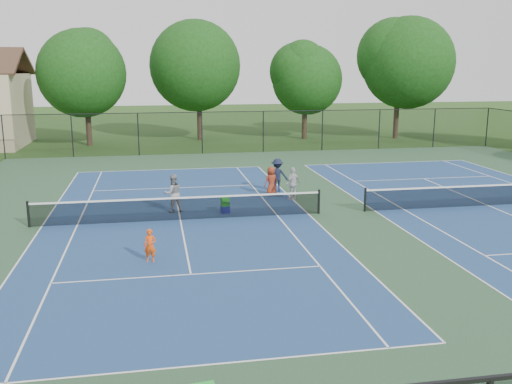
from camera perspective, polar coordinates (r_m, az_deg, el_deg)
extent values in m
plane|color=#234716|center=(25.14, 8.57, -2.05)|extent=(140.00, 140.00, 0.00)
cube|color=#2C4E2F|center=(25.14, 8.57, -2.04)|extent=(36.00, 36.00, 0.01)
cube|color=navy|center=(23.86, -7.58, -2.79)|extent=(10.97, 23.77, 0.00)
cube|color=white|center=(35.46, -8.54, 2.25)|extent=(10.97, 0.06, 0.00)
cube|color=white|center=(12.80, -4.79, -16.83)|extent=(10.97, 0.06, 0.00)
cube|color=white|center=(24.27, -20.64, -3.24)|extent=(0.06, 23.77, 0.00)
cube|color=white|center=(24.70, 5.24, -2.19)|extent=(0.06, 23.77, 0.00)
cube|color=white|center=(24.05, -17.43, -3.14)|extent=(0.06, 23.77, 0.00)
cube|color=white|center=(24.38, 2.13, -2.35)|extent=(0.06, 23.77, 0.00)
cube|color=white|center=(30.08, -8.19, 0.41)|extent=(8.23, 0.06, 0.00)
cube|color=white|center=(17.78, -6.53, -8.18)|extent=(8.23, 0.06, 0.00)
cube|color=white|center=(23.86, -7.58, -2.78)|extent=(0.06, 12.80, 0.00)
cylinder|color=black|center=(24.23, -21.82, -2.08)|extent=(0.10, 0.10, 1.07)
cylinder|color=black|center=(24.70, 6.30, -0.97)|extent=(0.10, 0.10, 1.07)
cube|color=black|center=(23.75, -7.61, -1.72)|extent=(11.90, 0.01, 0.90)
cube|color=white|center=(23.63, -7.64, -0.59)|extent=(11.90, 0.04, 0.07)
cube|color=navy|center=(28.16, 22.19, -1.26)|extent=(10.97, 23.77, 0.00)
cube|color=white|center=(38.48, 12.80, 2.88)|extent=(10.97, 0.06, 0.00)
cube|color=white|center=(25.66, 11.78, -1.85)|extent=(0.06, 23.77, 0.00)
cube|color=white|center=(26.20, 14.56, -1.69)|extent=(0.06, 23.77, 0.00)
cube|color=white|center=(33.59, 16.42, 1.30)|extent=(8.23, 0.06, 0.00)
cube|color=white|center=(28.16, 22.19, -1.25)|extent=(0.06, 12.80, 0.00)
cylinder|color=black|center=(25.37, 10.86, -0.76)|extent=(0.10, 0.10, 1.07)
cube|color=black|center=(28.06, 22.27, -0.34)|extent=(11.90, 0.01, 0.90)
cube|color=white|center=(27.96, 22.35, 0.61)|extent=(11.90, 0.04, 0.07)
cylinder|color=black|center=(42.48, -23.95, 5.03)|extent=(0.08, 0.08, 3.00)
cylinder|color=black|center=(41.65, -17.91, 5.37)|extent=(0.08, 0.08, 3.00)
cylinder|color=black|center=(41.29, -11.68, 5.66)|extent=(0.08, 0.08, 3.00)
cylinder|color=black|center=(41.43, -5.42, 5.89)|extent=(0.08, 0.08, 3.00)
cylinder|color=black|center=(42.04, 0.73, 6.04)|extent=(0.08, 0.08, 3.00)
cylinder|color=black|center=(43.12, 6.65, 6.12)|extent=(0.08, 0.08, 3.00)
cylinder|color=black|center=(44.63, 12.22, 6.14)|extent=(0.08, 0.08, 3.00)
cylinder|color=black|center=(46.53, 17.38, 6.11)|extent=(0.08, 0.08, 3.00)
cylinder|color=black|center=(48.77, 22.10, 6.03)|extent=(0.08, 0.08, 3.00)
cube|color=black|center=(42.04, 0.73, 6.04)|extent=(36.00, 0.01, 3.00)
cube|color=black|center=(41.90, 0.74, 8.08)|extent=(36.00, 0.05, 0.05)
cylinder|color=#2D2116|center=(47.47, -16.42, 6.76)|extent=(0.44, 0.44, 3.78)
sphere|color=#15390F|center=(47.27, -16.71, 11.29)|extent=(6.80, 6.80, 6.80)
sphere|color=#15390F|center=(47.27, -16.76, 12.09)|extent=(5.58, 5.58, 5.58)
sphere|color=#15390F|center=(47.27, -16.81, 12.90)|extent=(4.35, 4.35, 4.35)
cylinder|color=#2D2116|center=(49.34, -5.66, 7.62)|extent=(0.44, 0.44, 4.14)
sphere|color=#15390F|center=(49.16, -5.77, 12.45)|extent=(7.60, 7.60, 7.60)
sphere|color=#15390F|center=(49.17, -5.79, 13.18)|extent=(6.23, 6.23, 6.23)
sphere|color=#15390F|center=(49.18, -5.80, 13.91)|extent=(4.86, 4.86, 4.86)
cylinder|color=#2D2116|center=(49.93, 4.87, 7.28)|extent=(0.44, 0.44, 3.42)
sphere|color=#15390F|center=(49.74, 4.94, 11.13)|extent=(6.00, 6.00, 6.00)
sphere|color=#15390F|center=(49.73, 4.96, 11.94)|extent=(4.92, 4.92, 4.92)
sphere|color=#15390F|center=(49.72, 4.98, 12.75)|extent=(3.84, 3.84, 3.84)
cylinder|color=#2D2116|center=(51.63, 13.86, 7.64)|extent=(0.44, 0.44, 4.32)
sphere|color=#15390F|center=(51.47, 14.11, 12.41)|extent=(7.80, 7.80, 7.80)
sphere|color=#15390F|center=(51.48, 14.15, 13.09)|extent=(6.40, 6.40, 6.40)
sphere|color=#15390F|center=(51.49, 14.19, 13.78)|extent=(4.99, 4.99, 4.99)
imported|color=#F44E10|center=(18.93, -10.54, -5.28)|extent=(0.45, 0.35, 1.10)
imported|color=gray|center=(25.02, -8.31, -0.13)|extent=(0.96, 0.83, 1.68)
imported|color=silver|center=(27.17, 3.71, 0.85)|extent=(0.98, 0.82, 1.56)
imported|color=#171C33|center=(28.87, 2.16, 1.70)|extent=(1.24, 0.97, 1.69)
imported|color=maroon|center=(27.95, 1.53, 1.09)|extent=(0.83, 0.69, 1.45)
cube|color=navy|center=(24.78, -3.10, -1.76)|extent=(0.40, 0.37, 0.32)
cube|color=green|center=(24.69, -3.11, -0.98)|extent=(0.38, 0.34, 0.38)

